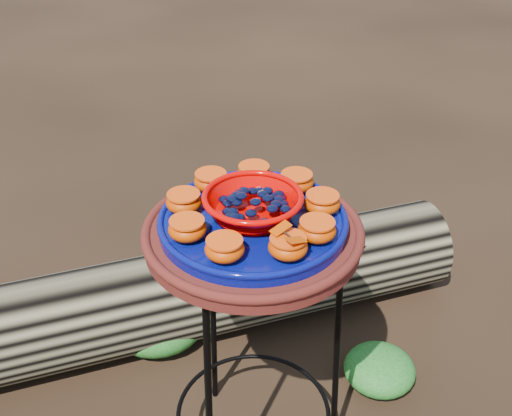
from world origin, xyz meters
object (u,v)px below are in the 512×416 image
cobalt_plate (253,223)px  plant_stand (253,357)px  terracotta_saucer (253,235)px  red_bowl (253,207)px  driftwood_log (215,288)px

cobalt_plate → plant_stand: bearing=0.0°
terracotta_saucer → cobalt_plate: bearing=0.0°
terracotta_saucer → cobalt_plate: 0.03m
red_bowl → driftwood_log: 0.82m
driftwood_log → terracotta_saucer: bearing=-107.6°
terracotta_saucer → driftwood_log: (0.16, 0.49, -0.57)m
plant_stand → driftwood_log: size_ratio=0.43×
cobalt_plate → driftwood_log: 0.79m
plant_stand → driftwood_log: plant_stand is taller
plant_stand → terracotta_saucer: terracotta_saucer is taller
red_bowl → terracotta_saucer: bearing=0.0°
cobalt_plate → red_bowl: 0.04m
red_bowl → plant_stand: bearing=0.0°
terracotta_saucer → driftwood_log: 0.77m
terracotta_saucer → plant_stand: bearing=0.0°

